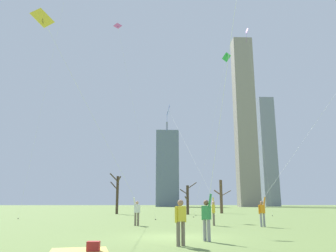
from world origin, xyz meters
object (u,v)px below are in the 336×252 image
kite_flyer_midfield_left_blue (201,184)px  distant_kite_drifting_right_purple (249,46)px  kite_flyer_midfield_center_white (281,182)px  bystander_far_off_by_trees (181,220)px  bare_tree_rightmost (117,192)px  bare_tree_leftmost (188,199)px  kite_flyer_midfield_right_yellow (119,174)px  bare_tree_far_right_edge (221,196)px  distant_kite_drifting_left_pink (122,47)px  kite_flyer_foreground_right_orange (223,100)px  picnic_spot (87,248)px  distant_kite_high_overhead_green (224,69)px

kite_flyer_midfield_left_blue → distant_kite_drifting_right_purple: distant_kite_drifting_right_purple is taller
kite_flyer_midfield_center_white → distant_kite_drifting_right_purple: bearing=77.6°
bystander_far_off_by_trees → bare_tree_rightmost: bearing=99.7°
kite_flyer_midfield_center_white → bare_tree_leftmost: size_ratio=3.24×
kite_flyer_midfield_right_yellow → kite_flyer_midfield_left_blue: 6.66m
bare_tree_far_right_edge → distant_kite_drifting_left_pink: bearing=-123.8°
bystander_far_off_by_trees → kite_flyer_foreground_right_orange: bearing=1.3°
kite_flyer_midfield_center_white → bare_tree_far_right_edge: (1.26, 27.36, -0.35)m
kite_flyer_midfield_left_blue → bare_tree_leftmost: kite_flyer_midfield_left_blue is taller
kite_flyer_midfield_right_yellow → bystander_far_off_by_trees: (3.28, -9.81, -2.43)m
bystander_far_off_by_trees → distant_kite_drifting_right_purple: size_ratio=0.06×
kite_flyer_midfield_left_blue → bare_tree_leftmost: (0.89, 19.39, -0.88)m
distant_kite_drifting_left_pink → bare_tree_rightmost: bearing=96.0°
kite_flyer_midfield_right_yellow → bare_tree_leftmost: kite_flyer_midfield_right_yellow is taller
bare_tree_far_right_edge → picnic_spot: bearing=-107.2°
bare_tree_leftmost → bare_tree_far_right_edge: bearing=43.8°
kite_flyer_midfield_center_white → bare_tree_far_right_edge: 27.39m
distant_kite_drifting_left_pink → bare_tree_far_right_edge: (13.06, 19.53, -13.79)m
picnic_spot → bare_tree_leftmost: bearing=78.9°
bystander_far_off_by_trees → bare_tree_leftmost: size_ratio=0.39×
bystander_far_off_by_trees → distant_kite_drifting_left_pink: bearing=103.2°
kite_flyer_midfield_right_yellow → distant_kite_drifting_right_purple: bearing=52.4°
kite_flyer_midfield_right_yellow → kite_flyer_midfield_center_white: (10.89, 0.31, -0.49)m
kite_flyer_foreground_right_orange → bare_tree_far_right_edge: 38.24m
kite_flyer_midfield_right_yellow → distant_kite_high_overhead_green: 21.08m
kite_flyer_foreground_right_orange → bare_tree_far_right_edge: size_ratio=4.66×
kite_flyer_foreground_right_orange → bare_tree_far_right_edge: bearing=79.2°
kite_flyer_midfield_right_yellow → distant_kite_drifting_right_purple: distant_kite_drifting_right_purple is taller
distant_kite_drifting_left_pink → bystander_far_off_by_trees: bearing=-76.8°
kite_flyer_midfield_left_blue → bare_tree_far_right_edge: 25.34m
distant_kite_high_overhead_green → bystander_far_off_by_trees: bearing=-106.6°
kite_flyer_midfield_left_blue → kite_flyer_midfield_center_white: (5.02, -2.81, -0.03)m
distant_kite_drifting_left_pink → kite_flyer_midfield_left_blue: bearing=-36.5°
bystander_far_off_by_trees → bare_tree_far_right_edge: size_ratio=0.34×
kite_flyer_midfield_center_white → bare_tree_far_right_edge: kite_flyer_midfield_center_white is taller
bystander_far_off_by_trees → distant_kite_drifting_right_purple: 38.29m
kite_flyer_midfield_center_white → kite_flyer_midfield_left_blue: bearing=150.8°
distant_kite_drifting_right_purple → distant_kite_drifting_left_pink: bearing=-144.4°
kite_flyer_foreground_right_orange → bare_tree_leftmost: size_ratio=5.32×
kite_flyer_midfield_left_blue → bystander_far_off_by_trees: bearing=-101.3°
kite_flyer_midfield_center_white → distant_kite_high_overhead_green: bearing=93.3°
kite_flyer_midfield_right_yellow → bare_tree_leftmost: (6.76, 22.50, -1.33)m
kite_flyer_midfield_right_yellow → distant_kite_drifting_left_pink: bearing=96.4°
kite_flyer_midfield_right_yellow → distant_kite_drifting_right_purple: 31.22m
distant_kite_drifting_right_purple → bare_tree_far_right_edge: (-3.00, 8.02, -19.79)m
distant_kite_drifting_left_pink → bare_tree_leftmost: size_ratio=4.51×
bare_tree_far_right_edge → kite_flyer_midfield_right_yellow: bearing=-113.7°
distant_kite_drifting_right_purple → distant_kite_high_overhead_green: (-5.00, -6.47, -6.01)m
kite_flyer_midfield_right_yellow → bare_tree_rightmost: kite_flyer_midfield_right_yellow is taller
kite_flyer_foreground_right_orange → distant_kite_drifting_right_purple: bearing=70.9°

